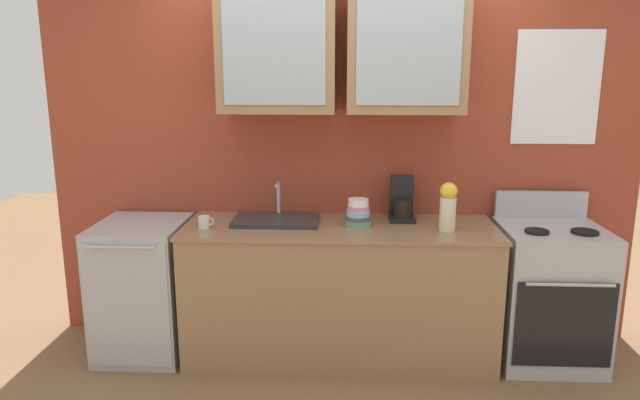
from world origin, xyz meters
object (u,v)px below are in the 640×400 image
object	(u,v)px
sink_faucet	(276,219)
vase	(448,206)
stove_range	(548,294)
cup_near_sink	(204,222)
bowl_stack	(358,214)
coffee_maker	(402,203)
dishwasher	(144,288)

from	to	relation	value
sink_faucet	vase	xyz separation A→B (m)	(1.09, -0.15, 0.14)
vase	stove_range	bearing A→B (deg)	7.17
stove_range	cup_near_sink	size ratio (longest dim) A/B	10.65
stove_range	cup_near_sink	xyz separation A→B (m)	(-2.22, -0.10, 0.48)
sink_faucet	cup_near_sink	xyz separation A→B (m)	(-0.44, -0.16, 0.02)
bowl_stack	coffee_maker	distance (m)	0.35
sink_faucet	coffee_maker	xyz separation A→B (m)	(0.83, 0.12, 0.09)
cup_near_sink	dishwasher	world-z (taller)	cup_near_sink
stove_range	vase	size ratio (longest dim) A/B	3.52
vase	dishwasher	size ratio (longest dim) A/B	0.34
cup_near_sink	coffee_maker	bearing A→B (deg)	12.64
bowl_stack	dishwasher	world-z (taller)	bowl_stack
cup_near_sink	dishwasher	bearing A→B (deg)	168.32
sink_faucet	vase	world-z (taller)	vase
cup_near_sink	dishwasher	xyz separation A→B (m)	(-0.46, 0.09, -0.49)
stove_range	bowl_stack	world-z (taller)	stove_range
sink_faucet	coffee_maker	bearing A→B (deg)	8.35
vase	cup_near_sink	bearing A→B (deg)	-179.57
stove_range	cup_near_sink	distance (m)	2.27
vase	coffee_maker	size ratio (longest dim) A/B	1.05
vase	coffee_maker	xyz separation A→B (m)	(-0.26, 0.27, -0.05)
bowl_stack	dishwasher	xyz separation A→B (m)	(-1.43, -0.01, -0.53)
coffee_maker	bowl_stack	bearing A→B (deg)	-148.87
sink_faucet	stove_range	bearing A→B (deg)	-2.07
stove_range	coffee_maker	xyz separation A→B (m)	(-0.95, 0.19, 0.55)
dishwasher	stove_range	bearing A→B (deg)	0.09
bowl_stack	vase	world-z (taller)	vase
cup_near_sink	dishwasher	distance (m)	0.67
sink_faucet	bowl_stack	distance (m)	0.54
dishwasher	coffee_maker	world-z (taller)	coffee_maker
bowl_stack	dishwasher	size ratio (longest dim) A/B	0.20
bowl_stack	cup_near_sink	world-z (taller)	bowl_stack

